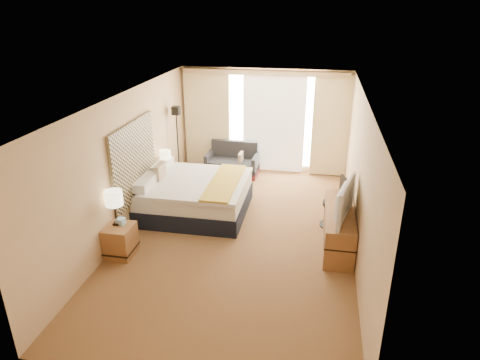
% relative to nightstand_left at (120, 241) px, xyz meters
% --- Properties ---
extents(floor, '(4.20, 7.00, 0.02)m').
position_rel_nightstand_left_xyz_m(floor, '(1.87, 1.05, -0.28)').
color(floor, '#5A2619').
rests_on(floor, ground).
extents(ceiling, '(4.20, 7.00, 0.02)m').
position_rel_nightstand_left_xyz_m(ceiling, '(1.87, 1.05, 2.33)').
color(ceiling, silver).
rests_on(ceiling, wall_back).
extents(wall_back, '(4.20, 0.02, 2.60)m').
position_rel_nightstand_left_xyz_m(wall_back, '(1.87, 4.55, 1.02)').
color(wall_back, tan).
rests_on(wall_back, ground).
extents(wall_front, '(4.20, 0.02, 2.60)m').
position_rel_nightstand_left_xyz_m(wall_front, '(1.87, -2.45, 1.02)').
color(wall_front, tan).
rests_on(wall_front, ground).
extents(wall_left, '(0.02, 7.00, 2.60)m').
position_rel_nightstand_left_xyz_m(wall_left, '(-0.23, 1.05, 1.02)').
color(wall_left, tan).
rests_on(wall_left, ground).
extents(wall_right, '(0.02, 7.00, 2.60)m').
position_rel_nightstand_left_xyz_m(wall_right, '(3.97, 1.05, 1.02)').
color(wall_right, tan).
rests_on(wall_right, ground).
extents(headboard, '(0.06, 1.85, 1.50)m').
position_rel_nightstand_left_xyz_m(headboard, '(-0.19, 1.25, 1.01)').
color(headboard, black).
rests_on(headboard, wall_left).
extents(nightstand_left, '(0.45, 0.52, 0.55)m').
position_rel_nightstand_left_xyz_m(nightstand_left, '(0.00, 0.00, 0.00)').
color(nightstand_left, olive).
rests_on(nightstand_left, floor).
extents(nightstand_right, '(0.45, 0.52, 0.55)m').
position_rel_nightstand_left_xyz_m(nightstand_right, '(0.00, 2.50, 0.00)').
color(nightstand_right, olive).
rests_on(nightstand_right, floor).
extents(media_dresser, '(0.50, 1.80, 0.70)m').
position_rel_nightstand_left_xyz_m(media_dresser, '(3.70, 1.05, 0.07)').
color(media_dresser, olive).
rests_on(media_dresser, floor).
extents(window, '(2.30, 0.02, 2.30)m').
position_rel_nightstand_left_xyz_m(window, '(2.12, 4.52, 1.04)').
color(window, silver).
rests_on(window, wall_back).
extents(curtains, '(4.12, 0.19, 2.56)m').
position_rel_nightstand_left_xyz_m(curtains, '(1.87, 4.44, 1.13)').
color(curtains, beige).
rests_on(curtains, floor).
extents(bed, '(2.10, 1.92, 1.02)m').
position_rel_nightstand_left_xyz_m(bed, '(0.81, 1.83, 0.10)').
color(bed, black).
rests_on(bed, floor).
extents(loveseat, '(1.32, 0.74, 0.81)m').
position_rel_nightstand_left_xyz_m(loveseat, '(1.15, 4.08, -0.01)').
color(loveseat, '#5B1A1E').
rests_on(loveseat, floor).
extents(floor_lamp, '(0.24, 0.24, 1.86)m').
position_rel_nightstand_left_xyz_m(floor_lamp, '(-0.03, 3.35, 1.04)').
color(floor_lamp, black).
rests_on(floor_lamp, floor).
extents(desk_chair, '(0.50, 0.49, 1.01)m').
position_rel_nightstand_left_xyz_m(desk_chair, '(3.67, 1.75, 0.17)').
color(desk_chair, black).
rests_on(desk_chair, floor).
extents(lamp_left, '(0.30, 0.30, 0.63)m').
position_rel_nightstand_left_xyz_m(lamp_left, '(-0.06, 0.06, 0.76)').
color(lamp_left, black).
rests_on(lamp_left, nightstand_left).
extents(lamp_right, '(0.25, 0.25, 0.53)m').
position_rel_nightstand_left_xyz_m(lamp_right, '(-0.04, 2.51, 0.68)').
color(lamp_right, black).
rests_on(lamp_right, nightstand_right).
extents(tissue_box, '(0.14, 0.14, 0.11)m').
position_rel_nightstand_left_xyz_m(tissue_box, '(0.01, 0.08, 0.33)').
color(tissue_box, '#87AFD1').
rests_on(tissue_box, nightstand_left).
extents(telephone, '(0.20, 0.18, 0.07)m').
position_rel_nightstand_left_xyz_m(telephone, '(0.08, 2.47, 0.31)').
color(telephone, black).
rests_on(telephone, nightstand_right).
extents(television, '(0.41, 1.12, 0.65)m').
position_rel_nightstand_left_xyz_m(television, '(3.65, 0.75, 0.75)').
color(television, black).
rests_on(television, media_dresser).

